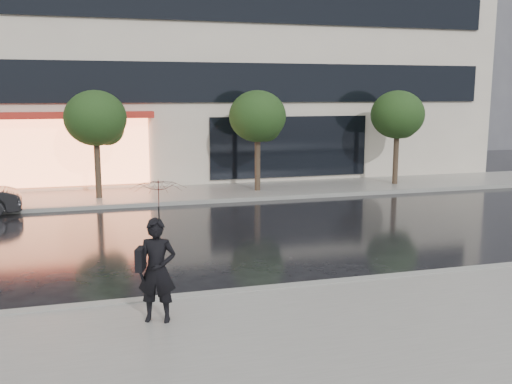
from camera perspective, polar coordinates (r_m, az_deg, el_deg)
name	(u,v)px	position (r m, az deg, el deg)	size (l,w,h in m)	color
ground	(250,278)	(12.22, -0.62, -8.63)	(120.00, 120.00, 0.00)	black
sidewalk_near	(303,338)	(9.31, 4.75, -14.38)	(60.00, 4.50, 0.12)	slate
sidewalk_far	(180,194)	(21.99, -7.57, -0.22)	(60.00, 3.50, 0.12)	slate
curb_near	(263,291)	(11.29, 0.72, -9.85)	(60.00, 0.25, 0.14)	gray
curb_far	(187,202)	(20.28, -6.87, -1.02)	(60.00, 0.25, 0.14)	gray
bg_building_right	(479,39)	(48.93, 21.43, 14.05)	(12.00, 12.00, 16.00)	#4C4C54
tree_mid_west	(97,120)	(21.25, -15.59, 6.93)	(2.20, 2.20, 3.99)	#33261C
tree_mid_east	(259,118)	(22.10, 0.28, 7.39)	(2.20, 2.20, 3.99)	#33261C
tree_far_east	(398,116)	(24.43, 14.05, 7.34)	(2.20, 2.20, 3.99)	#33261C
pedestrian_with_umbrella	(158,231)	(9.44, -9.79, -3.91)	(1.15, 1.16, 2.40)	black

